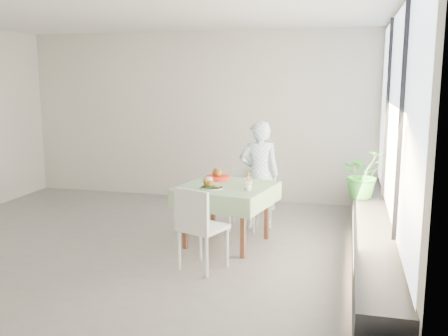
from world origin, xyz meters
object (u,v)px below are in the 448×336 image
(juice_cup_orange, at_px, (249,182))
(main_dish, at_px, (210,185))
(cafe_table, at_px, (227,208))
(chair_far, at_px, (244,211))
(chair_near, at_px, (202,244))
(potted_plant, at_px, (363,173))
(diner, at_px, (259,175))

(juice_cup_orange, bearing_deg, main_dish, -149.74)
(cafe_table, height_order, juice_cup_orange, juice_cup_orange)
(cafe_table, bearing_deg, chair_far, 83.82)
(chair_near, distance_m, potted_plant, 2.42)
(chair_far, xyz_separation_m, chair_near, (-0.13, -1.55, 0.03))
(cafe_table, distance_m, chair_near, 0.90)
(main_dish, distance_m, potted_plant, 2.03)
(chair_far, xyz_separation_m, diner, (0.19, 0.08, 0.49))
(juice_cup_orange, distance_m, potted_plant, 1.55)
(diner, distance_m, main_dish, 1.05)
(chair_near, bearing_deg, potted_plant, 44.76)
(cafe_table, height_order, chair_near, chair_near)
(chair_far, relative_size, chair_near, 0.89)
(cafe_table, xyz_separation_m, chair_near, (-0.06, -0.88, -0.18))
(chair_near, height_order, diner, diner)
(chair_far, distance_m, juice_cup_orange, 0.87)
(cafe_table, distance_m, diner, 0.84)
(cafe_table, distance_m, chair_far, 0.71)
(chair_far, relative_size, diner, 0.55)
(chair_near, height_order, main_dish, chair_near)
(chair_far, distance_m, chair_near, 1.56)
(chair_near, relative_size, main_dish, 3.27)
(diner, xyz_separation_m, juice_cup_orange, (0.00, -0.72, 0.06))
(juice_cup_orange, bearing_deg, potted_plant, 29.10)
(chair_far, xyz_separation_m, potted_plant, (1.54, 0.11, 0.57))
(cafe_table, xyz_separation_m, chair_far, (0.07, 0.67, -0.21))
(cafe_table, relative_size, diner, 0.82)
(chair_far, height_order, diner, diner)
(cafe_table, bearing_deg, chair_near, -93.63)
(main_dish, bearing_deg, chair_far, 75.81)
(chair_far, xyz_separation_m, main_dish, (-0.23, -0.89, 0.54))
(chair_far, relative_size, main_dish, 2.91)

